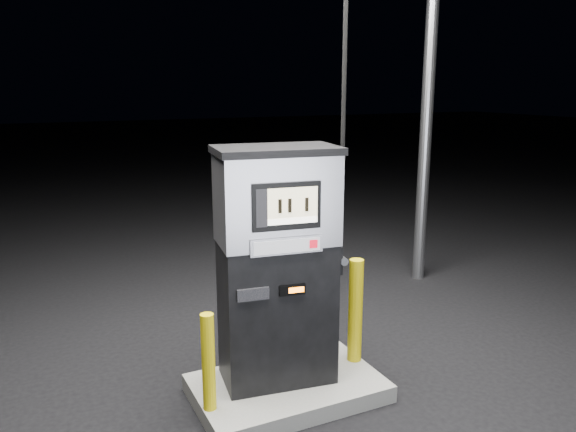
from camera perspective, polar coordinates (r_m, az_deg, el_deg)
name	(u,v)px	position (r m, az deg, el deg)	size (l,w,h in m)	color
ground	(287,396)	(5.15, -0.07, -17.80)	(80.00, 80.00, 0.00)	black
pump_island	(287,388)	(5.12, -0.07, -17.08)	(1.60, 1.00, 0.15)	slate
fuel_dispenser	(277,264)	(4.72, -1.11, -4.89)	(1.15, 0.73, 4.20)	black
bollard_left	(208,362)	(4.55, -8.09, -14.49)	(0.11, 0.11, 0.80)	#CEB70B
bollard_right	(355,311)	(5.24, 6.86, -9.52)	(0.13, 0.13, 0.98)	#CEB70B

